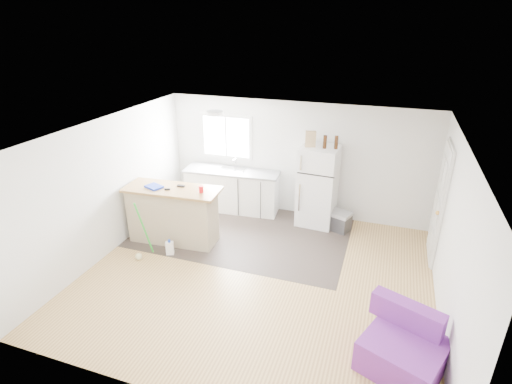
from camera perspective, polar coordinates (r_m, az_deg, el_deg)
room at (r=6.12m, az=0.19°, el=-2.58°), size 5.51×5.01×2.41m
vinyl_zone at (r=7.94m, az=-1.89°, el=-5.80°), size 4.05×2.50×0.00m
window at (r=8.69m, az=-4.26°, el=7.89°), size 1.18×0.06×0.98m
interior_door at (r=7.40m, az=24.76°, el=-1.61°), size 0.11×0.92×2.10m
ceiling_fixture at (r=7.22m, az=-5.88°, el=11.19°), size 0.30×0.30×0.07m
kitchen_cabinets at (r=8.70m, az=-3.38°, el=0.35°), size 2.09×0.80×1.19m
peninsula at (r=7.60m, az=-11.76°, el=-3.13°), size 1.79×0.79×1.08m
refrigerator at (r=8.06m, az=8.81°, el=0.84°), size 0.76×0.73×1.63m
cooler at (r=8.13m, az=11.54°, el=-3.98°), size 0.60×0.50×0.39m
purple_seat at (r=5.44m, az=20.30°, el=-20.16°), size 1.13×1.13×0.73m
cleaner_jug at (r=7.36m, az=-12.22°, el=-7.81°), size 0.16×0.14×0.30m
mop at (r=7.30m, az=-16.16°, el=-7.57°), size 0.22×0.31×1.12m
red_cup at (r=7.07m, az=-7.85°, el=0.39°), size 0.09×0.09×0.12m
blue_tray at (r=7.45m, az=-14.36°, el=0.74°), size 0.36×0.31×0.04m
tool_a at (r=7.39m, az=-10.67°, el=0.87°), size 0.14×0.05×0.03m
tool_b at (r=7.30m, az=-12.56°, el=0.39°), size 0.11×0.07×0.03m
cardboard_box at (r=7.72m, az=7.80°, el=7.51°), size 0.22×0.14×0.30m
bottle_left at (r=7.66m, az=9.82°, el=7.06°), size 0.09×0.09×0.25m
bottle_right at (r=7.67m, az=11.39°, el=6.96°), size 0.08×0.08×0.25m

